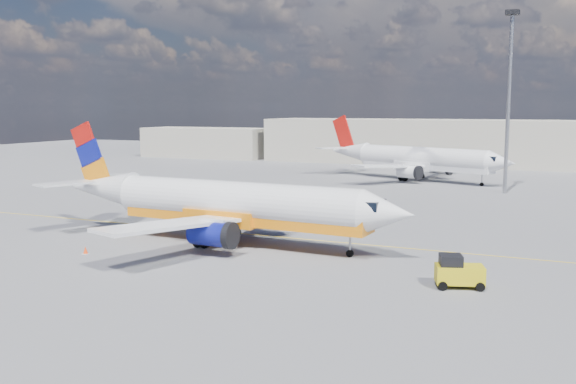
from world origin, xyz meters
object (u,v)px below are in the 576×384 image
at_px(gse_tug, 458,272).
at_px(traffic_cone, 85,250).
at_px(second_jet, 417,159).
at_px(main_jet, 227,204).

height_order(gse_tug, traffic_cone, gse_tug).
bearing_deg(traffic_cone, gse_tug, 4.22).
relative_size(second_jet, gse_tug, 9.91).
bearing_deg(second_jet, main_jet, -74.48).
distance_m(main_jet, gse_tug, 18.83).
xyz_separation_m(main_jet, gse_tug, (17.95, -5.26, -2.14)).
relative_size(main_jet, gse_tug, 10.05).
bearing_deg(gse_tug, main_jet, 145.46).
bearing_deg(gse_tug, second_jet, 86.50).
height_order(main_jet, traffic_cone, main_jet).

